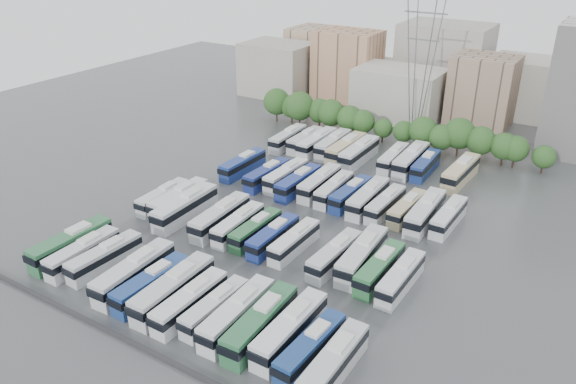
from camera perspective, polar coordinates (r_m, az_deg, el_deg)
The scene contains 52 objects.
ground at distance 88.87m, azimuth -0.01°, elevation -3.37°, with size 220.00×220.00×0.00m, color #424447.
parapet at distance 67.98m, azimuth -15.43°, elevation -14.62°, with size 56.00×0.50×0.50m, color #2D2D30.
tree_line at distance 122.90m, azimuth 9.32°, elevation 6.98°, with size 64.92×8.05×8.44m.
city_buildings at distance 150.25m, azimuth 12.45°, elevation 11.54°, with size 102.00×35.00×20.00m.
electricity_pylon at distance 124.72m, azimuth 13.45°, elevation 13.71°, with size 9.00×6.91×33.83m.
bus_r0_s0 at distance 85.78m, azimuth -21.18°, elevation -4.93°, with size 3.09×12.97×4.05m.
bus_r0_s1 at distance 83.32m, azimuth -20.12°, elevation -5.83°, with size 2.75×11.77×3.68m.
bus_r0_s2 at distance 81.43m, azimuth -18.11°, elevation -6.29°, with size 3.06×11.70×3.64m.
bus_r0_s4 at distance 76.57m, azimuth -15.34°, elevation -7.87°, with size 3.45×13.29×4.13m.
bus_r0_s5 at distance 74.18m, azimuth -13.71°, elevation -9.04°, with size 2.88×11.93×3.73m.
bus_r0_s6 at distance 72.27m, azimuth -11.57°, elevation -9.61°, with size 3.26×13.40×4.18m.
bus_r0_s7 at distance 70.13m, azimuth -9.92°, elevation -10.91°, with size 2.62×11.83×3.71m.
bus_r0_s8 at distance 69.05m, azimuth -7.43°, elevation -11.53°, with size 2.57×10.86×3.39m.
bus_r0_s9 at distance 67.35m, azimuth -5.16°, elevation -12.21°, with size 3.09×12.66×3.95m.
bus_r0_s10 at distance 65.81m, azimuth -2.81°, elevation -13.12°, with size 3.36×12.98×4.04m.
bus_r0_s11 at distance 64.92m, azimuth 0.20°, elevation -13.75°, with size 2.85×12.72×3.98m.
bus_r0_s12 at distance 62.97m, azimuth 2.32°, elevation -15.50°, with size 3.05×11.45×3.56m.
bus_r0_s13 at distance 61.19m, azimuth 4.66°, elevation -16.94°, with size 2.66×12.00×3.76m.
bus_r1_s0 at distance 96.22m, azimuth -12.58°, elevation -0.49°, with size 2.69×11.10×3.46m.
bus_r1_s1 at distance 94.46m, azimuth -11.02°, elevation -0.71°, with size 2.87×12.45×3.90m.
bus_r1_s2 at distance 91.30m, azimuth -10.38°, elevation -1.52°, with size 3.20×13.48×4.21m.
bus_r1_s4 at distance 87.75m, azimuth -6.89°, elevation -2.51°, with size 3.27×12.87×4.01m.
bus_r1_s5 at distance 85.83m, azimuth -5.09°, elevation -3.28°, with size 2.88×11.39×3.55m.
bus_r1_s6 at distance 84.36m, azimuth -3.30°, elevation -3.82°, with size 2.53×10.88×3.40m.
bus_r1_s7 at distance 82.45m, azimuth -1.53°, elevation -4.51°, with size 2.49×11.08×3.47m.
bus_r1_s8 at distance 81.21m, azimuth 0.64°, elevation -5.04°, with size 2.53×10.93×3.42m.
bus_r1_s10 at distance 78.17m, azimuth 4.76°, elevation -6.38°, with size 3.07×11.71×3.64m.
bus_r1_s11 at distance 78.11m, azimuth 7.52°, elevation -6.38°, with size 3.50×13.10×4.07m.
bus_r1_s12 at distance 76.16m, azimuth 9.31°, elevation -7.62°, with size 2.74×11.64×3.64m.
bus_r1_s13 at distance 74.83m, azimuth 11.38°, elevation -8.52°, with size 2.64×11.37×3.56m.
bus_r2_s1 at distance 106.67m, azimuth -4.61°, elevation 2.81°, with size 2.83×11.83×3.69m.
bus_r2_s3 at distance 102.17m, azimuth -2.15°, elevation 1.78°, with size 3.00×11.61×3.61m.
bus_r2_s4 at distance 101.67m, azimuth -0.21°, elevation 1.70°, with size 2.77×11.76×3.68m.
bus_r2_s5 at distance 98.95m, azimuth 1.06°, elevation 1.01°, with size 2.93×11.97×3.74m.
bus_r2_s6 at distance 98.79m, azimuth 3.23°, elevation 0.95°, with size 2.88×12.20×3.81m.
bus_r2_s7 at distance 96.91m, azimuth 4.70°, elevation 0.30°, with size 2.84×11.38×3.55m.
bus_r2_s8 at distance 95.53m, azimuth 6.40°, elevation -0.16°, with size 3.06×11.51×3.58m.
bus_r2_s9 at distance 94.18m, azimuth 8.12°, elevation -0.56°, with size 2.85×12.42×3.89m.
bus_r2_s10 at distance 92.94m, azimuth 9.86°, elevation -1.20°, with size 2.84×11.27×3.51m.
bus_r2_s11 at distance 92.35m, azimuth 11.99°, elevation -1.61°, with size 2.86×10.96×3.41m.
bus_r2_s12 at distance 90.99m, azimuth 13.76°, elevation -2.01°, with size 3.13×13.07×4.08m.
bus_r2_s13 at distance 91.19m, azimuth 16.00°, elevation -2.41°, with size 2.71×11.37×3.55m.
bus_r3_s1 at distance 119.55m, azimuth 0.01°, elevation 5.49°, with size 2.97×12.10×3.78m.
bus_r3_s2 at distance 118.85m, azimuth 1.75°, elevation 5.32°, with size 2.58×11.56×3.62m.
bus_r3_s3 at distance 117.00m, azimuth 2.96°, elevation 5.06°, with size 2.89×12.77×4.00m.
bus_r3_s4 at distance 116.34m, azimuth 4.61°, elevation 4.87°, with size 3.18×12.67×3.95m.
bus_r3_s5 at distance 114.08m, azimuth 5.93°, elevation 4.43°, with size 3.07×13.25×4.14m.
bus_r3_s6 at distance 112.18m, azimuth 7.23°, elevation 4.00°, with size 2.93×13.33×4.18m.
bus_r3_s8 at distance 111.29m, azimuth 10.63°, elevation 3.42°, with size 2.99×11.69×3.64m.
bus_r3_s9 at distance 110.42m, azimuth 12.38°, elevation 3.24°, with size 3.24×13.54×4.23m.
bus_r3_s10 at distance 109.38m, azimuth 13.79°, elevation 2.69°, with size 2.83×11.50×3.59m.
bus_r3_s12 at distance 107.21m, azimuth 17.13°, elevation 1.95°, with size 3.51×13.38×4.16m.
Camera 1 is at (41.15, -65.83, 43.26)m, focal length 35.00 mm.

